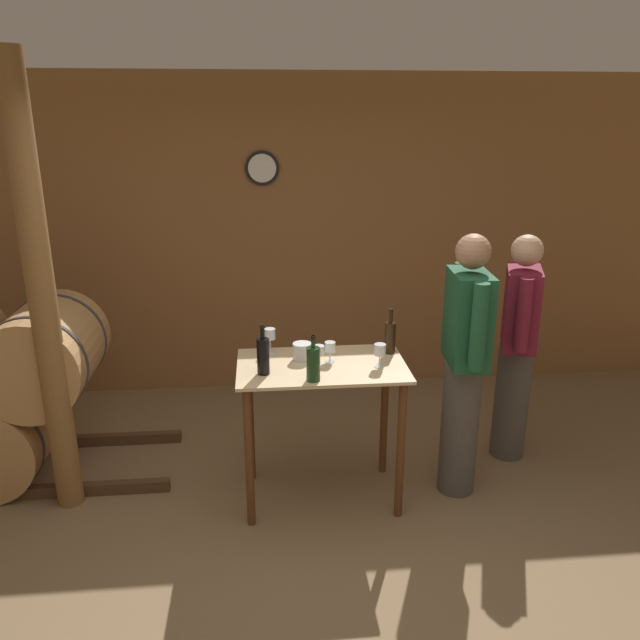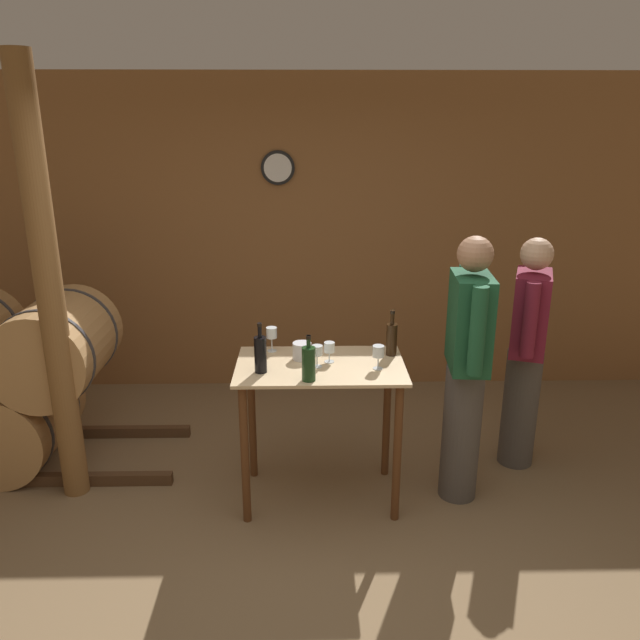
% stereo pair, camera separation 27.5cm
% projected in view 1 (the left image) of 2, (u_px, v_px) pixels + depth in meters
% --- Properties ---
extents(ground_plane, '(14.00, 14.00, 0.00)m').
position_uv_depth(ground_plane, '(327.00, 583.00, 3.30)').
color(ground_plane, brown).
extents(back_wall, '(8.40, 0.08, 2.70)m').
position_uv_depth(back_wall, '(295.00, 238.00, 5.37)').
color(back_wall, brown).
rests_on(back_wall, ground_plane).
extents(tasting_table, '(1.02, 0.63, 0.92)m').
position_uv_depth(tasting_table, '(322.00, 394.00, 3.84)').
color(tasting_table, '#D1B284').
rests_on(tasting_table, ground_plane).
extents(wooden_post, '(0.16, 0.16, 2.70)m').
position_uv_depth(wooden_post, '(42.00, 300.00, 3.58)').
color(wooden_post, brown).
rests_on(wooden_post, ground_plane).
extents(wine_bottle_far_left, '(0.07, 0.07, 0.30)m').
position_uv_depth(wine_bottle_far_left, '(263.00, 355.00, 3.60)').
color(wine_bottle_far_left, black).
rests_on(wine_bottle_far_left, tasting_table).
extents(wine_bottle_left, '(0.08, 0.08, 0.27)m').
position_uv_depth(wine_bottle_left, '(313.00, 363.00, 3.51)').
color(wine_bottle_left, '#193819').
rests_on(wine_bottle_left, tasting_table).
extents(wine_bottle_center, '(0.07, 0.07, 0.29)m').
position_uv_depth(wine_bottle_center, '(390.00, 336.00, 3.92)').
color(wine_bottle_center, black).
rests_on(wine_bottle_center, tasting_table).
extents(wine_glass_near_left, '(0.07, 0.07, 0.16)m').
position_uv_depth(wine_glass_near_left, '(270.00, 335.00, 3.93)').
color(wine_glass_near_left, silver).
rests_on(wine_glass_near_left, tasting_table).
extents(wine_glass_near_center, '(0.07, 0.07, 0.14)m').
position_uv_depth(wine_glass_near_center, '(319.00, 351.00, 3.71)').
color(wine_glass_near_center, silver).
rests_on(wine_glass_near_center, tasting_table).
extents(wine_glass_near_right, '(0.07, 0.07, 0.13)m').
position_uv_depth(wine_glass_near_right, '(330.00, 348.00, 3.79)').
color(wine_glass_near_right, silver).
rests_on(wine_glass_near_right, tasting_table).
extents(wine_glass_far_side, '(0.07, 0.07, 0.15)m').
position_uv_depth(wine_glass_far_side, '(380.00, 350.00, 3.70)').
color(wine_glass_far_side, silver).
rests_on(wine_glass_far_side, tasting_table).
extents(ice_bucket, '(0.12, 0.12, 0.11)m').
position_uv_depth(ice_bucket, '(302.00, 351.00, 3.83)').
color(ice_bucket, silver).
rests_on(ice_bucket, tasting_table).
extents(person_host, '(0.25, 0.59, 1.70)m').
position_uv_depth(person_host, '(465.00, 362.00, 3.86)').
color(person_host, '#4C4742').
rests_on(person_host, ground_plane).
extents(person_visitor_with_scarf, '(0.34, 0.56, 1.62)m').
position_uv_depth(person_visitor_with_scarf, '(517.00, 344.00, 4.30)').
color(person_visitor_with_scarf, '#4C4742').
rests_on(person_visitor_with_scarf, ground_plane).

